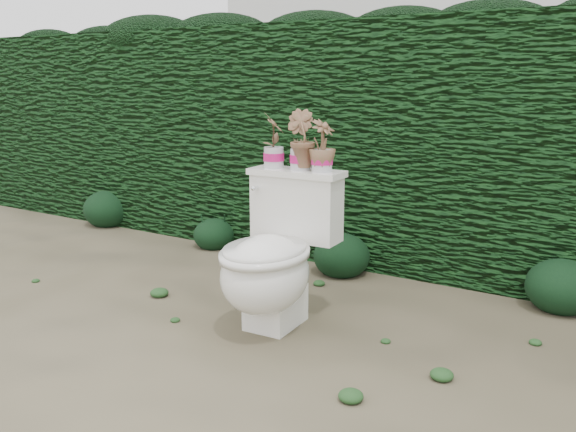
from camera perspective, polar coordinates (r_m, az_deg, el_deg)
The scene contains 10 objects.
ground at distance 3.19m, azimuth -3.05°, elevation -10.05°, with size 60.00×60.00×0.00m, color #756B51.
hedge at distance 4.37m, azimuth 9.07°, elevation 6.87°, with size 8.00×1.00×1.60m, color #164416.
toilet at distance 3.04m, azimuth -1.37°, elevation -4.08°, with size 0.51×0.70×0.78m.
potted_plant_left at distance 3.21m, azimuth -1.35°, elevation 6.95°, with size 0.14×0.10×0.27m, color #20672B.
potted_plant_center at distance 3.13m, azimuth 1.18°, elevation 7.00°, with size 0.16×0.13×0.29m, color #20672B.
potted_plant_right at distance 3.07m, azimuth 3.21°, elevation 6.44°, with size 0.14×0.14×0.25m, color #20672B.
liriope_clump_0 at distance 5.46m, azimuth -16.52°, elevation 0.91°, with size 0.41×0.41×0.33m, color black.
liriope_clump_1 at distance 4.58m, azimuth -6.94°, elevation -1.40°, with size 0.31×0.31×0.25m, color black.
liriope_clump_2 at distance 3.94m, azimuth 5.04°, elevation -3.34°, with size 0.37×0.37×0.29m, color black.
liriope_clump_3 at distance 3.65m, azimuth 24.30°, elevation -5.64°, with size 0.39×0.39×0.31m, color black.
Camera 1 is at (1.70, -2.40, 1.24)m, focal length 38.00 mm.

